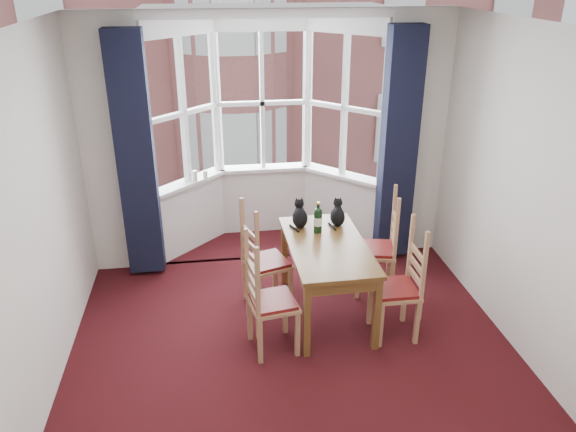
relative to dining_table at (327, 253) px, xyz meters
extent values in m
plane|color=black|center=(-0.41, -0.97, -0.67)|extent=(4.50, 4.50, 0.00)
plane|color=white|center=(-0.41, -0.97, 2.13)|extent=(4.50, 4.50, 0.00)
plane|color=silver|center=(-2.41, -0.97, 0.73)|extent=(0.00, 4.50, 4.50)
plane|color=silver|center=(1.59, -0.97, 0.73)|extent=(0.00, 4.50, 4.50)
cube|color=silver|center=(-2.06, 1.28, 0.73)|extent=(0.70, 0.12, 2.80)
cube|color=silver|center=(1.24, 1.28, 0.73)|extent=(0.70, 0.12, 2.80)
cube|color=black|center=(-1.83, 1.10, 0.68)|extent=(0.38, 0.22, 2.60)
cube|color=black|center=(1.01, 1.10, 0.68)|extent=(0.38, 0.22, 2.60)
cube|color=brown|center=(0.00, 0.00, 0.08)|extent=(0.76, 1.38, 0.04)
cube|color=brown|center=(-0.30, -0.64, -0.30)|extent=(0.06, 0.06, 0.73)
cube|color=brown|center=(-0.33, 0.63, -0.30)|extent=(0.06, 0.06, 0.73)
cube|color=brown|center=(0.33, -0.63, -0.30)|extent=(0.06, 0.06, 0.73)
cube|color=brown|center=(0.30, 0.64, -0.30)|extent=(0.06, 0.06, 0.73)
cube|color=#AC7C53|center=(-0.58, -0.48, -0.19)|extent=(0.46, 0.48, 0.06)
cube|color=#621210|center=(-0.58, -0.48, -0.17)|extent=(0.42, 0.43, 0.03)
cube|color=#AC7C53|center=(-0.55, 0.24, -0.19)|extent=(0.51, 0.52, 0.06)
cube|color=#621210|center=(-0.55, 0.24, -0.17)|extent=(0.46, 0.47, 0.03)
cube|color=#AC7C53|center=(0.55, -0.43, -0.19)|extent=(0.40, 0.42, 0.06)
cube|color=#621210|center=(0.55, -0.43, -0.17)|extent=(0.36, 0.38, 0.03)
cube|color=#AC7C53|center=(0.59, 0.36, -0.19)|extent=(0.48, 0.50, 0.06)
cube|color=#621210|center=(0.59, 0.36, -0.17)|extent=(0.44, 0.45, 0.03)
ellipsoid|color=black|center=(-0.20, 0.42, 0.20)|extent=(0.16, 0.21, 0.20)
sphere|color=black|center=(-0.19, 0.49, 0.32)|extent=(0.10, 0.10, 0.10)
cone|color=black|center=(-0.22, 0.49, 0.37)|extent=(0.04, 0.04, 0.04)
cone|color=black|center=(-0.17, 0.49, 0.37)|extent=(0.04, 0.04, 0.04)
ellipsoid|color=black|center=(0.19, 0.40, 0.19)|extent=(0.19, 0.22, 0.19)
sphere|color=black|center=(0.20, 0.47, 0.32)|extent=(0.11, 0.11, 0.09)
cone|color=black|center=(0.18, 0.48, 0.36)|extent=(0.04, 0.04, 0.04)
cone|color=black|center=(0.23, 0.47, 0.36)|extent=(0.04, 0.04, 0.04)
cylinder|color=black|center=(-0.04, 0.27, 0.21)|extent=(0.08, 0.08, 0.23)
sphere|color=black|center=(-0.04, 0.27, 0.32)|extent=(0.07, 0.07, 0.07)
cylinder|color=black|center=(-0.04, 0.27, 0.37)|extent=(0.03, 0.03, 0.10)
cylinder|color=gold|center=(-0.04, 0.27, 0.41)|extent=(0.03, 0.03, 0.02)
cylinder|color=silver|center=(-0.04, 0.27, 0.22)|extent=(0.08, 0.08, 0.09)
cylinder|color=white|center=(-1.25, 1.63, 0.26)|extent=(0.06, 0.06, 0.13)
cylinder|color=white|center=(-1.13, 1.66, 0.26)|extent=(0.06, 0.06, 0.11)
plane|color=#333335|center=(-0.41, 31.28, -6.67)|extent=(80.00, 80.00, 0.00)
cube|color=#AC5F59|center=(-0.41, 13.28, 0.33)|extent=(18.00, 6.00, 14.00)
cylinder|color=#AC5F59|center=(-0.41, 10.28, 0.33)|extent=(3.20, 3.20, 14.00)
camera|label=1|loc=(-1.03, -4.65, 2.52)|focal=35.00mm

